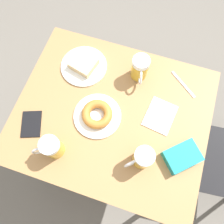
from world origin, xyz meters
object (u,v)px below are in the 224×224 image
Objects in this scene: plate_with_donut at (97,115)px; beer_mug_left at (140,68)px; fork at (183,84)px; beer_mug_center at (142,158)px; plate_with_cake at (84,65)px; passport_near_edge at (31,124)px; blue_pouch at (182,156)px; beer_mug_right at (52,147)px; napkin_folded at (160,116)px.

plate_with_donut is 1.72× the size of beer_mug_left.
plate_with_donut reaches higher than fork.
beer_mug_center is 0.44m from fork.
beer_mug_center is at bearing 61.66° from plate_with_donut.
passport_near_edge is at bearing -18.81° from plate_with_cake.
plate_with_donut is 0.42m from blue_pouch.
beer_mug_left is 0.24m from fork.
beer_mug_right is 0.87× the size of passport_near_edge.
plate_with_cake is at bearing -117.61° from blue_pouch.
blue_pouch is at bearing 80.96° from plate_with_donut.
plate_with_cake is 0.28m from plate_with_donut.
beer_mug_left and beer_mug_right have the same top height.
napkin_folded is (-0.23, 0.03, -0.06)m from beer_mug_center.
fork is at bearing 94.74° from beer_mug_left.
blue_pouch is at bearing 39.81° from napkin_folded.
beer_mug_right is at bearing -43.55° from fork.
plate_with_cake is 1.81× the size of beer_mug_right.
beer_mug_left is 0.24m from napkin_folded.
beer_mug_center is 0.24m from napkin_folded.
plate_with_donut is 0.30m from beer_mug_left.
passport_near_edge is at bearing -90.06° from beer_mug_center.
passport_near_edge is (0.23, -0.56, 0.00)m from napkin_folded.
passport_near_edge is (-0.08, -0.15, -0.06)m from beer_mug_right.
beer_mug_right is 0.18m from passport_near_edge.
blue_pouch is at bearing 95.55° from passport_near_edge.
plate_with_donut is at bearing -50.32° from fork.
napkin_folded is 0.60m from passport_near_edge.
plate_with_cake reaches higher than fork.
beer_mug_center is at bearing -13.60° from fork.
beer_mug_right is at bearing -78.44° from beer_mug_center.
beer_mug_left is 0.54m from beer_mug_right.
fork is at bearing -169.92° from blue_pouch.
beer_mug_center reaches higher than passport_near_edge.
beer_mug_left is (-0.27, 0.12, 0.04)m from plate_with_donut.
fork is (-0.50, 0.48, -0.06)m from beer_mug_right.
beer_mug_center is (0.37, 0.40, 0.05)m from plate_with_cake.
blue_pouch is (0.16, 0.13, 0.02)m from napkin_folded.
plate_with_cake is 1.64× the size of fork.
napkin_folded is (-0.30, 0.41, -0.06)m from beer_mug_right.
blue_pouch is at bearing 104.97° from beer_mug_right.
napkin_folded is 0.97× the size of blue_pouch.
plate_with_cake is at bearing -83.33° from fork.
blue_pouch reaches higher than passport_near_edge.
beer_mug_right is at bearing -30.90° from plate_with_donut.
fork is at bearing 96.67° from plate_with_cake.
napkin_folded is at bearing -140.19° from blue_pouch.
napkin_folded is 0.21m from fork.
blue_pouch is (-0.07, 0.69, 0.02)m from passport_near_edge.
fork is 0.80× the size of blue_pouch.
passport_near_edge is (0.13, -0.28, -0.02)m from plate_with_donut.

